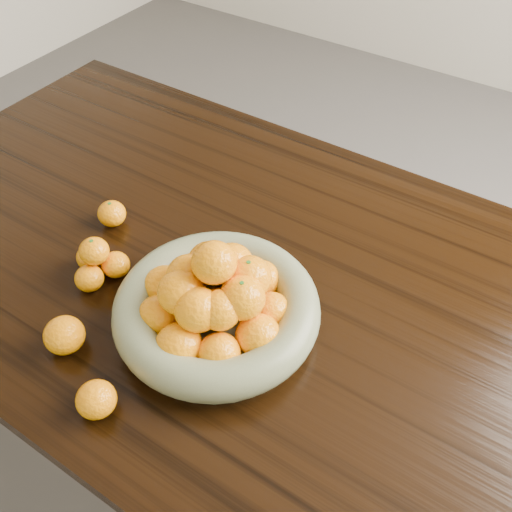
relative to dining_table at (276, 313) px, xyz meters
The scene contains 7 objects.
ground 0.66m from the dining_table, ahead, with size 5.00×5.00×0.00m, color #4C4A48.
dining_table is the anchor object (origin of this frame).
fruit_bowl 0.21m from the dining_table, 106.94° to the right, with size 0.38×0.38×0.20m.
orange_pyramid 0.38m from the dining_table, 150.98° to the right, with size 0.12×0.11×0.10m.
loose_orange_0 0.42m from the dining_table, behind, with size 0.06×0.06×0.06m, color #FF9C07.
loose_orange_1 0.43m from the dining_table, 125.60° to the right, with size 0.07×0.07×0.07m, color #FF9C07.
loose_orange_2 0.43m from the dining_table, 104.46° to the right, with size 0.07×0.07×0.06m, color #FF9C07.
Camera 1 is at (0.38, -0.66, 1.61)m, focal length 40.00 mm.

